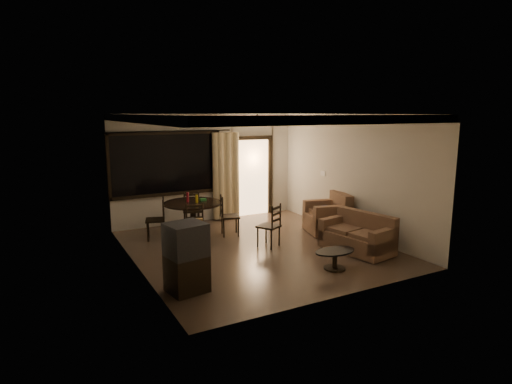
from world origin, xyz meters
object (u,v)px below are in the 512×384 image
dining_table (193,210)px  sofa (358,236)px  dining_chair_east (230,223)px  armchair (329,217)px  coffee_table (335,257)px  dining_chair_west (156,227)px  side_chair (269,234)px  dining_chair_north (192,217)px  tv_cabinet (186,257)px  dining_chair_south (196,235)px

dining_table → sofa: (2.66, -2.57, -0.34)m
dining_chair_east → sofa: dining_chair_east is taller
armchair → coffee_table: armchair is taller
dining_table → dining_chair_west: (-0.80, 0.24, -0.37)m
coffee_table → dining_chair_west: bearing=124.9°
coffee_table → dining_table: bearing=116.4°
dining_chair_west → side_chair: size_ratio=1.01×
coffee_table → side_chair: bearing=102.6°
dining_chair_east → side_chair: (0.39, -1.18, -0.00)m
dining_chair_west → coffee_table: (2.37, -3.41, -0.05)m
dining_table → sofa: bearing=-44.0°
dining_chair_west → dining_chair_north: bearing=133.2°
dining_chair_north → armchair: size_ratio=0.84×
dining_chair_east → tv_cabinet: (-1.94, -2.57, 0.28)m
tv_cabinet → side_chair: (2.33, 1.39, -0.29)m
dining_chair_west → dining_chair_south: same height
side_chair → dining_chair_north: bearing=-95.0°
tv_cabinet → armchair: bearing=12.3°
dining_table → dining_chair_east: 0.91m
dining_chair_east → sofa: bearing=-124.3°
tv_cabinet → armchair: (4.15, 1.68, -0.18)m
dining_chair_south → armchair: 3.28m
tv_cabinet → side_chair: tv_cabinet is taller
dining_chair_north → side_chair: dining_chair_north is taller
dining_table → dining_chair_west: size_ratio=1.39×
dining_chair_west → sofa: bearing=67.9°
dining_chair_south → side_chair: size_ratio=1.01×
armchair → side_chair: 1.85m
sofa → side_chair: side_chair is taller
dining_chair_east → dining_table: bearing=89.9°
dining_chair_west → armchair: (3.81, -1.39, 0.10)m
dining_chair_north → sofa: 4.11m
dining_table → armchair: dining_table is taller
dining_table → tv_cabinet: 3.04m
dining_chair_west → dining_chair_south: 1.20m
dining_chair_east → dining_chair_north: size_ratio=1.00×
dining_chair_east → side_chair: size_ratio=1.01×
dining_table → side_chair: 1.89m
dining_chair_north → armchair: bearing=162.7°
dining_table → dining_chair_east: bearing=-17.1°
dining_table → dining_chair_north: size_ratio=1.39×
armchair → dining_chair_west: bearing=175.2°
tv_cabinet → sofa: (3.80, 0.25, -0.26)m
dining_chair_east → dining_chair_south: size_ratio=1.00×
sofa → armchair: armchair is taller
dining_chair_west → tv_cabinet: tv_cabinet is taller
dining_chair_west → tv_cabinet: (-0.34, -3.06, 0.28)m
coffee_table → armchair: bearing=54.5°
sofa → dining_chair_north: bearing=116.3°
dining_chair_west → armchair: bearing=87.0°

